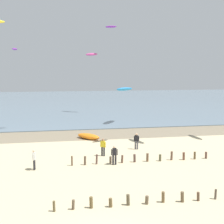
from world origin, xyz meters
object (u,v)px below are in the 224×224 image
(person_nearest_camera, at_px, (103,147))
(kite_aloft_1, at_px, (124,89))
(grounded_kite, at_px, (88,136))
(person_left_flank, at_px, (34,159))
(kite_aloft_9, at_px, (111,27))
(kite_aloft_8, at_px, (15,49))
(kite_aloft_10, at_px, (91,54))
(person_by_waterline, at_px, (136,141))
(person_mid_beach, at_px, (114,154))

(person_nearest_camera, distance_m, kite_aloft_1, 7.74)
(grounded_kite, height_order, kite_aloft_1, kite_aloft_1)
(kite_aloft_1, bearing_deg, person_left_flank, 13.90)
(person_left_flank, xyz_separation_m, grounded_kite, (5.27, 9.82, -0.60))
(kite_aloft_9, bearing_deg, kite_aloft_8, -162.67)
(kite_aloft_8, bearing_deg, kite_aloft_10, -83.08)
(kite_aloft_1, height_order, kite_aloft_10, kite_aloft_10)
(person_nearest_camera, xyz_separation_m, kite_aloft_9, (4.94, 26.34, 15.05))
(person_by_waterline, bearing_deg, grounded_kite, 131.37)
(person_left_flank, xyz_separation_m, kite_aloft_1, (9.21, 7.73, 5.17))
(kite_aloft_8, bearing_deg, grounded_kite, -142.51)
(person_by_waterline, bearing_deg, kite_aloft_10, 94.97)
(person_nearest_camera, relative_size, kite_aloft_1, 0.80)
(person_left_flank, relative_size, kite_aloft_10, 0.66)
(kite_aloft_10, bearing_deg, person_by_waterline, 132.64)
(person_left_flank, relative_size, kite_aloft_1, 0.80)
(kite_aloft_8, bearing_deg, person_left_flank, -159.47)
(kite_aloft_8, relative_size, kite_aloft_9, 1.00)
(grounded_kite, height_order, kite_aloft_10, kite_aloft_10)
(person_nearest_camera, distance_m, kite_aloft_10, 29.70)
(person_mid_beach, relative_size, kite_aloft_1, 0.80)
(kite_aloft_8, bearing_deg, kite_aloft_1, -137.48)
(kite_aloft_1, relative_size, kite_aloft_8, 1.01)
(person_nearest_camera, xyz_separation_m, person_left_flank, (-6.13, -2.86, 0.00))
(person_nearest_camera, height_order, kite_aloft_8, kite_aloft_8)
(kite_aloft_1, xyz_separation_m, kite_aloft_9, (1.87, 21.48, 9.88))
(kite_aloft_8, bearing_deg, kite_aloft_9, -87.65)
(person_mid_beach, relative_size, kite_aloft_8, 0.80)
(person_by_waterline, distance_m, kite_aloft_9, 28.87)
(person_nearest_camera, xyz_separation_m, kite_aloft_10, (1.47, 27.87, 10.16))
(person_nearest_camera, bearing_deg, grounded_kite, 97.07)
(person_mid_beach, height_order, kite_aloft_8, kite_aloft_8)
(person_by_waterline, relative_size, person_left_flank, 1.00)
(person_nearest_camera, height_order, kite_aloft_9, kite_aloft_9)
(person_mid_beach, relative_size, person_left_flank, 1.00)
(grounded_kite, bearing_deg, person_mid_beach, 143.05)
(person_by_waterline, relative_size, kite_aloft_10, 0.66)
(person_left_flank, bearing_deg, kite_aloft_1, 40.00)
(person_nearest_camera, distance_m, person_left_flank, 6.77)
(person_left_flank, bearing_deg, person_nearest_camera, 25.03)
(kite_aloft_10, bearing_deg, kite_aloft_9, -166.10)
(person_mid_beach, height_order, kite_aloft_10, kite_aloft_10)
(person_left_flank, distance_m, grounded_kite, 11.16)
(person_nearest_camera, bearing_deg, kite_aloft_1, 57.70)
(person_by_waterline, distance_m, kite_aloft_1, 6.08)
(kite_aloft_8, xyz_separation_m, kite_aloft_10, (13.91, -0.54, -0.85))
(kite_aloft_8, xyz_separation_m, kite_aloft_9, (17.39, -2.07, 4.03))
(person_mid_beach, distance_m, kite_aloft_1, 9.47)
(kite_aloft_9, bearing_deg, kite_aloft_1, -70.86)
(person_by_waterline, distance_m, kite_aloft_10, 28.14)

